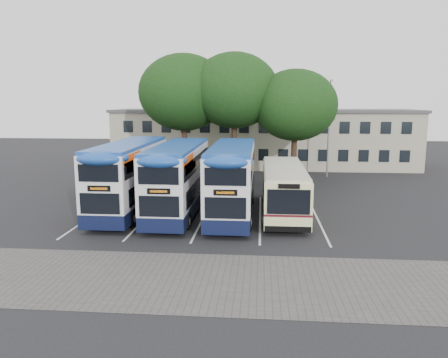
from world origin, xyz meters
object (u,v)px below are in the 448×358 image
bus_dd_left (130,174)px  tree_left (184,92)px  bus_single (284,187)px  lamp_post (329,123)px  bus_dd_right (232,177)px  tree_mid (234,91)px  bus_dd_mid (178,176)px  tree_right (295,105)px

bus_dd_left → tree_left: bearing=83.2°
bus_single → lamp_post: bearing=71.0°
lamp_post → bus_dd_right: 16.88m
bus_dd_left → bus_dd_right: (6.66, -0.38, -0.03)m
tree_left → bus_single: (8.43, -11.81, -6.13)m
tree_mid → bus_dd_right: (0.63, -11.96, -5.56)m
lamp_post → tree_left: tree_left is taller
bus_dd_mid → tree_left: bearing=98.1°
bus_dd_left → bus_dd_right: bus_dd_left is taller
lamp_post → tree_mid: size_ratio=0.80×
bus_dd_left → bus_dd_mid: bus_dd_left is taller
bus_dd_left → bus_dd_mid: bearing=-5.7°
bus_dd_mid → bus_single: bearing=5.9°
lamp_post → bus_dd_left: 20.61m
tree_left → tree_right: (9.82, -1.25, -1.11)m
lamp_post → bus_dd_left: (-14.68, -14.23, -2.61)m
bus_dd_mid → bus_dd_right: (3.43, -0.06, 0.01)m
tree_right → bus_dd_left: (-11.28, -10.93, -4.27)m
tree_right → tree_mid: bearing=172.9°
tree_mid → bus_dd_right: 13.21m
bus_dd_left → bus_dd_right: size_ratio=1.01×
tree_left → tree_mid: 4.62m
tree_left → tree_mid: bearing=-7.5°
bus_dd_left → bus_dd_mid: 3.25m
bus_dd_left → tree_mid: bearing=62.5°
lamp_post → bus_dd_mid: (-11.45, -14.56, -2.65)m
lamp_post → bus_single: (-4.79, -13.86, -3.36)m
lamp_post → bus_dd_left: size_ratio=0.84×
bus_dd_mid → bus_dd_left: bearing=174.3°
bus_dd_left → bus_dd_right: bearing=-3.3°
tree_mid → bus_single: tree_mid is taller
bus_dd_mid → tree_mid: bearing=76.7°
bus_dd_right → bus_single: bearing=13.1°
bus_dd_left → bus_single: bus_dd_left is taller
tree_left → bus_single: 15.76m
bus_dd_right → bus_single: size_ratio=1.04×
bus_dd_mid → tree_right: bearing=54.4°
tree_right → bus_dd_mid: (-8.05, -11.25, -4.31)m
tree_right → bus_dd_right: (-4.62, -11.31, -4.30)m
lamp_post → bus_single: bearing=-109.0°
tree_left → bus_dd_right: bearing=-67.5°
bus_dd_right → bus_dd_mid: bearing=179.0°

